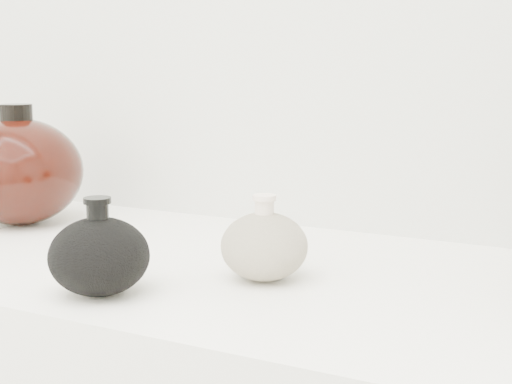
% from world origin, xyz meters
% --- Properties ---
extents(black_gourd_vase, '(0.15, 0.15, 0.11)m').
position_xyz_m(black_gourd_vase, '(-0.09, 0.78, 0.94)').
color(black_gourd_vase, black).
rests_on(black_gourd_vase, display_counter).
extents(cream_gourd_vase, '(0.11, 0.11, 0.10)m').
position_xyz_m(cream_gourd_vase, '(0.05, 0.91, 0.94)').
color(cream_gourd_vase, '#BDA792').
rests_on(cream_gourd_vase, display_counter).
extents(left_round_pot, '(0.23, 0.23, 0.19)m').
position_xyz_m(left_round_pot, '(-0.44, 1.01, 0.99)').
color(left_round_pot, black).
rests_on(left_round_pot, display_counter).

